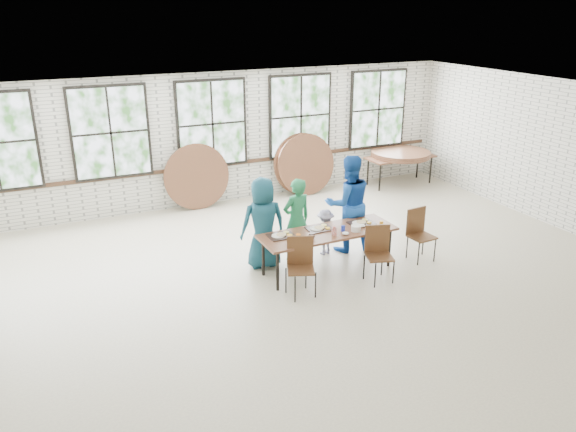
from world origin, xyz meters
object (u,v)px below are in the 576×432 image
(chair_near_left, at_px, (300,261))
(storage_table, at_px, (400,158))
(chair_near_right, at_px, (378,249))
(dining_table, at_px, (328,234))

(chair_near_left, distance_m, storage_table, 6.44)
(chair_near_left, height_order, chair_near_right, same)
(chair_near_left, height_order, storage_table, chair_near_left)
(chair_near_right, relative_size, storage_table, 0.52)
(dining_table, relative_size, chair_near_right, 2.54)
(chair_near_left, xyz_separation_m, storage_table, (4.90, 4.18, 0.13))
(chair_near_right, distance_m, storage_table, 5.54)
(dining_table, height_order, chair_near_left, chair_near_left)
(dining_table, distance_m, chair_near_left, 0.94)
(dining_table, height_order, chair_near_right, chair_near_right)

